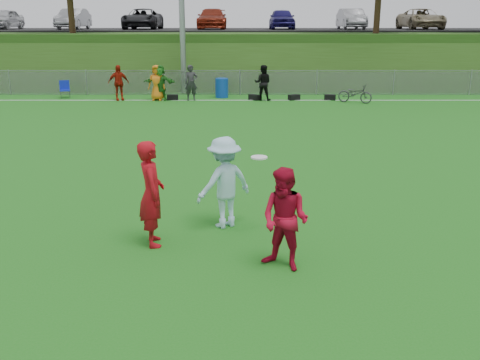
{
  "coord_description": "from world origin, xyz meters",
  "views": [
    {
      "loc": [
        0.01,
        -8.07,
        3.78
      ],
      "look_at": [
        0.01,
        0.5,
        1.2
      ],
      "focal_mm": 40.0,
      "sensor_mm": 36.0,
      "label": 1
    }
  ],
  "objects_px": {
    "bicycle": "(355,94)",
    "player_red_left": "(152,194)",
    "player_blue": "(224,183)",
    "recycling_bin": "(222,88)",
    "frisbee": "(259,157)",
    "player_red_center": "(285,220)"
  },
  "relations": [
    {
      "from": "bicycle",
      "to": "player_red_left",
      "type": "bearing_deg",
      "value": -173.9
    },
    {
      "from": "player_red_left",
      "to": "player_blue",
      "type": "distance_m",
      "value": 1.48
    },
    {
      "from": "recycling_bin",
      "to": "bicycle",
      "type": "bearing_deg",
      "value": -15.84
    },
    {
      "from": "player_red_left",
      "to": "frisbee",
      "type": "bearing_deg",
      "value": -88.09
    },
    {
      "from": "player_red_center",
      "to": "frisbee",
      "type": "height_order",
      "value": "player_red_center"
    },
    {
      "from": "recycling_bin",
      "to": "player_red_left",
      "type": "bearing_deg",
      "value": -91.84
    },
    {
      "from": "player_blue",
      "to": "frisbee",
      "type": "relative_size",
      "value": 5.76
    },
    {
      "from": "frisbee",
      "to": "recycling_bin",
      "type": "distance_m",
      "value": 17.91
    },
    {
      "from": "frisbee",
      "to": "bicycle",
      "type": "bearing_deg",
      "value": 72.43
    },
    {
      "from": "player_red_left",
      "to": "player_red_center",
      "type": "distance_m",
      "value": 2.41
    },
    {
      "from": "player_blue",
      "to": "recycling_bin",
      "type": "distance_m",
      "value": 17.57
    },
    {
      "from": "player_red_center",
      "to": "bicycle",
      "type": "height_order",
      "value": "player_red_center"
    },
    {
      "from": "player_red_center",
      "to": "recycling_bin",
      "type": "height_order",
      "value": "player_red_center"
    },
    {
      "from": "recycling_bin",
      "to": "player_red_center",
      "type": "bearing_deg",
      "value": -85.21
    },
    {
      "from": "player_red_center",
      "to": "recycling_bin",
      "type": "bearing_deg",
      "value": 127.63
    },
    {
      "from": "recycling_bin",
      "to": "bicycle",
      "type": "relative_size",
      "value": 0.59
    },
    {
      "from": "player_red_left",
      "to": "frisbee",
      "type": "height_order",
      "value": "player_red_left"
    },
    {
      "from": "player_red_center",
      "to": "bicycle",
      "type": "bearing_deg",
      "value": 107.77
    },
    {
      "from": "player_red_center",
      "to": "frisbee",
      "type": "relative_size",
      "value": 5.44
    },
    {
      "from": "player_red_left",
      "to": "bicycle",
      "type": "xyz_separation_m",
      "value": [
        6.93,
        16.59,
        -0.5
      ]
    },
    {
      "from": "player_red_left",
      "to": "player_blue",
      "type": "bearing_deg",
      "value": -70.14
    },
    {
      "from": "player_blue",
      "to": "frisbee",
      "type": "height_order",
      "value": "player_blue"
    }
  ]
}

